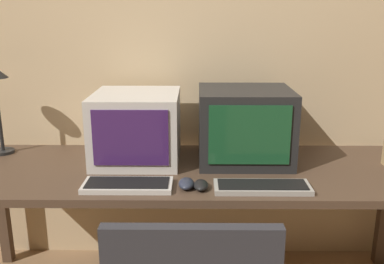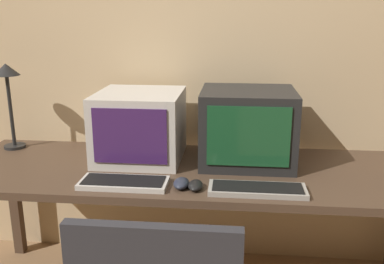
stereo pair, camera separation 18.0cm
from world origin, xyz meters
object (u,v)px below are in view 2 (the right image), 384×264
Objects in this scene: desk_lamp at (8,84)px; mouse_far_corner at (195,185)px; monitor_left at (140,126)px; monitor_right at (247,127)px; keyboard_side at (257,189)px; mouse_near_keyboard at (181,183)px; keyboard_main at (124,183)px.

mouse_far_corner is at bearing -24.24° from desk_lamp.
monitor_left is 4.18× the size of mouse_far_corner.
monitor_right is 0.42m from keyboard_side.
desk_lamp is (-1.00, 0.47, 0.34)m from mouse_near_keyboard.
keyboard_side is at bearing -2.86° from mouse_near_keyboard.
keyboard_main is (-0.54, -0.37, -0.17)m from monitor_right.
mouse_far_corner is at bearing -9.80° from mouse_near_keyboard.
mouse_near_keyboard is 0.24× the size of desk_lamp.
monitor_right is 4.25× the size of mouse_far_corner.
keyboard_side is 1.46m from desk_lamp.
monitor_right reaches higher than monitor_left.
keyboard_side is (0.58, -0.02, -0.00)m from keyboard_main.
keyboard_main is at bearing -89.40° from monitor_left.
mouse_far_corner is at bearing -50.02° from monitor_left.
monitor_right reaches higher than keyboard_main.
monitor_right is 0.68m from keyboard_main.
mouse_far_corner is at bearing 178.82° from keyboard_side.
monitor_left is at bearing 129.98° from mouse_far_corner.
mouse_far_corner is 0.23× the size of desk_lamp.
desk_lamp is at bearing 159.94° from keyboard_side.
mouse_near_keyboard is 1.03× the size of mouse_far_corner.
mouse_far_corner is (0.32, -0.38, -0.16)m from monitor_left.
mouse_far_corner is 1.22m from desk_lamp.
mouse_far_corner reaches higher than keyboard_side.
monitor_right is at bearing 95.80° from keyboard_side.
mouse_far_corner reaches higher than keyboard_main.
monitor_left is 0.55m from monitor_right.
keyboard_side is 3.70× the size of mouse_near_keyboard.
monitor_right is at bearing 34.24° from keyboard_main.
mouse_near_keyboard is 1.16m from desk_lamp.
keyboard_side is (0.04, -0.38, -0.17)m from monitor_right.
mouse_far_corner is at bearing -1.79° from keyboard_main.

